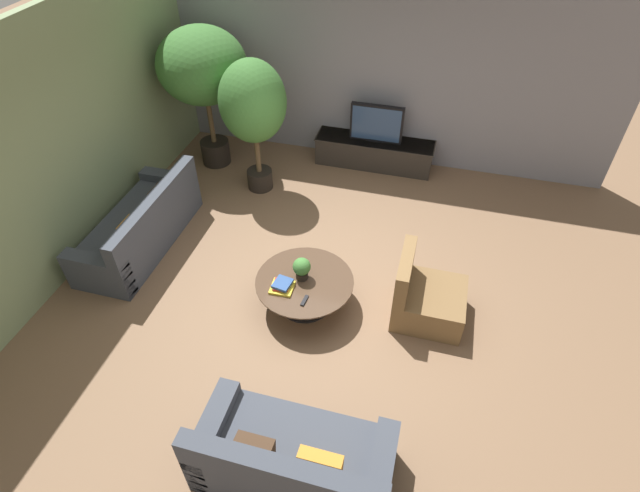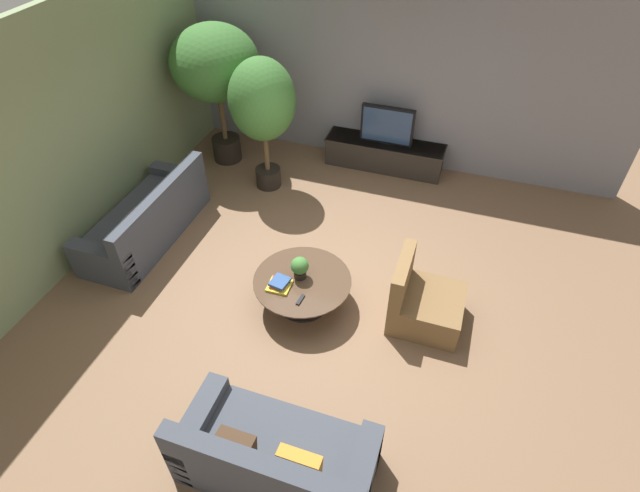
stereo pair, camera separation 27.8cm
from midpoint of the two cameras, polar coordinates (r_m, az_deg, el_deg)
name	(u,v)px [view 1 (the left image)]	position (r m, az deg, el deg)	size (l,w,h in m)	color
ground_plane	(322,286)	(6.33, -1.05, -4.60)	(24.00, 24.00, 0.00)	brown
back_wall_stone	(377,69)	(8.15, 5.53, 19.43)	(7.40, 0.12, 3.00)	gray
side_wall_left	(69,139)	(7.00, -27.80, 10.77)	(0.12, 7.40, 3.00)	gray
media_console	(374,152)	(8.41, 5.25, 10.62)	(1.93, 0.50, 0.47)	#2D2823
television	(377,124)	(8.16, 5.48, 13.74)	(0.84, 0.13, 0.61)	black
coffee_table	(305,287)	(5.93, -3.10, -4.76)	(1.16, 1.16, 0.40)	black
couch_by_wall	(141,227)	(7.20, -20.79, 1.99)	(0.84, 2.06, 0.84)	#3D424C
couch_near_entry	(293,460)	(4.76, -4.93, -23.28)	(1.71, 0.84, 0.84)	#3D424C
armchair_wicker	(425,298)	(5.92, 10.59, -5.90)	(0.80, 0.76, 0.86)	brown
potted_palm_tall	(203,70)	(8.07, -14.30, 18.94)	(1.34, 1.34, 2.22)	black
potted_palm_corner	(253,105)	(7.34, -8.79, 15.60)	(0.96, 0.96, 2.04)	black
potted_plant_tabletop	(302,268)	(5.77, -3.48, -2.55)	(0.21, 0.21, 0.29)	black
book_stack	(282,285)	(5.76, -5.74, -4.54)	(0.27, 0.26, 0.09)	gold
remote_black	(305,300)	(5.62, -3.21, -6.27)	(0.04, 0.16, 0.02)	black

